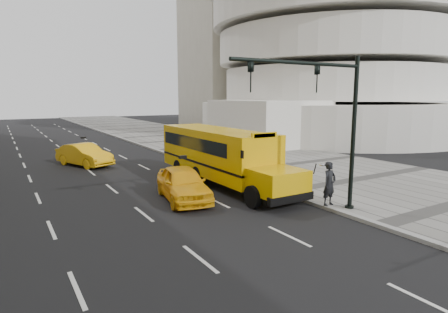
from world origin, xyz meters
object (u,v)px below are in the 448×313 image
taxi_near (183,183)px  taxi_far (84,155)px  school_bus (218,152)px  traffic_signal (330,115)px  pedestrian (329,184)px

taxi_near → taxi_far: size_ratio=1.00×
school_bus → traffic_signal: 7.78m
taxi_near → pedestrian: pedestrian is taller
taxi_near → traffic_signal: 7.31m
traffic_signal → school_bus: bearing=95.3°
taxi_far → pedestrian: 17.49m
taxi_far → pedestrian: bearing=-89.9°
school_bus → pedestrian: (1.65, -6.65, -0.66)m
taxi_near → taxi_far: taxi_near is taller
pedestrian → traffic_signal: bearing=-148.3°
school_bus → taxi_far: size_ratio=2.49×
taxi_far → school_bus: bearing=-83.7°
pedestrian → traffic_signal: 3.23m
school_bus → traffic_signal: traffic_signal is taller
taxi_near → pedestrian: (4.81, -4.52, 0.32)m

